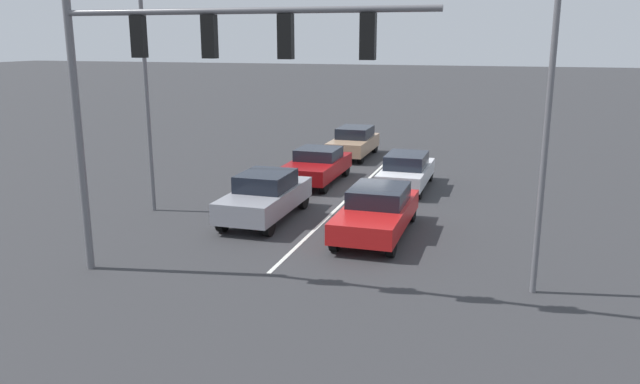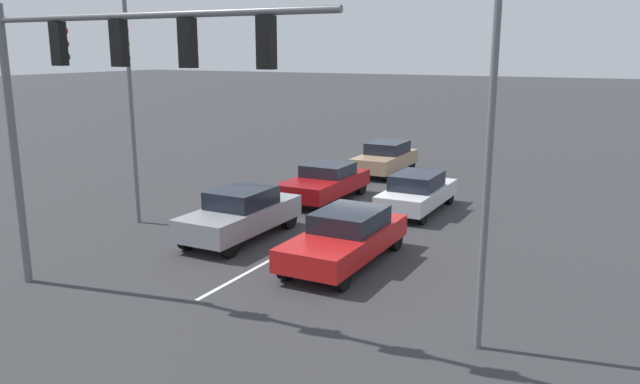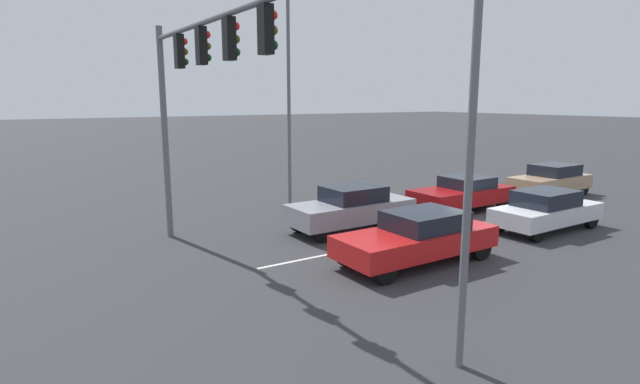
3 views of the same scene
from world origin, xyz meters
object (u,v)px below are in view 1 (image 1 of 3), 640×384
Objects in this scene: street_lamp_right_shoulder at (148,65)px; car_maroon_midlane_second at (317,165)px; car_red_leftlane_front at (377,211)px; car_gray_midlane_front at (265,196)px; traffic_signal_gantry at (184,69)px; car_tan_midlane_third at (354,142)px; street_lamp_left_shoulder at (543,98)px; car_silver_leftlane_second at (407,170)px.

car_maroon_midlane_second is at bearing -124.69° from street_lamp_right_shoulder.
car_red_leftlane_front is 7.35m from car_maroon_midlane_second.
car_gray_midlane_front is (3.88, -0.55, 0.05)m from car_red_leftlane_front.
traffic_signal_gantry reaches higher than car_red_leftlane_front.
car_red_leftlane_front reaches higher than car_maroon_midlane_second.
car_gray_midlane_front is 1.06× the size of car_tan_midlane_third.
car_gray_midlane_front is 0.51× the size of street_lamp_right_shoulder.
car_gray_midlane_front is 0.56× the size of street_lamp_left_shoulder.
street_lamp_left_shoulder is (-4.35, 3.33, 3.83)m from car_red_leftlane_front.
car_maroon_midlane_second is at bearing -49.34° from street_lamp_left_shoulder.
car_gray_midlane_front reaches higher than car_silver_leftlane_second.
street_lamp_left_shoulder reaches higher than car_gray_midlane_front.
car_maroon_midlane_second is 12.13m from traffic_signal_gantry.
car_gray_midlane_front is 5.82m from street_lamp_right_shoulder.
car_silver_leftlane_second reaches higher than car_maroon_midlane_second.
street_lamp_right_shoulder is at bearing -3.07° from car_red_leftlane_front.
car_gray_midlane_front reaches higher than car_maroon_midlane_second.
car_red_leftlane_front is 1.11× the size of car_tan_midlane_third.
car_silver_leftlane_second is 0.97× the size of car_maroon_midlane_second.
car_red_leftlane_front is at bearing 121.85° from car_maroon_midlane_second.
street_lamp_left_shoulder reaches higher than car_tan_midlane_third.
car_red_leftlane_front is 1.05× the size of car_gray_midlane_front.
car_maroon_midlane_second is (3.88, -6.24, -0.02)m from car_red_leftlane_front.
street_lamp_left_shoulder is (-8.23, 3.89, 3.78)m from car_gray_midlane_front.
car_gray_midlane_front reaches higher than car_red_leftlane_front.
street_lamp_right_shoulder is (4.03, 5.82, 4.27)m from car_maroon_midlane_second.
car_red_leftlane_front is 0.54× the size of street_lamp_right_shoulder.
car_gray_midlane_front is 9.86m from street_lamp_left_shoulder.
car_tan_midlane_third is (3.69, -6.06, 0.04)m from car_silver_leftlane_second.
car_silver_leftlane_second is 0.49× the size of street_lamp_right_shoulder.
street_lamp_left_shoulder is (-12.26, 3.76, -0.43)m from street_lamp_right_shoulder.
car_red_leftlane_front is at bearing 171.89° from car_gray_midlane_front.
street_lamp_left_shoulder reaches higher than car_silver_leftlane_second.
car_tan_midlane_third is at bearing -90.31° from car_gray_midlane_front.
car_tan_midlane_third is 17.94m from traffic_signal_gantry.
traffic_signal_gantry is at bearing 73.25° from car_silver_leftlane_second.
street_lamp_left_shoulder is at bearing 154.73° from car_gray_midlane_front.
car_silver_leftlane_second is at bearing -123.19° from car_gray_midlane_front.
car_silver_leftlane_second is 1.01× the size of car_tan_midlane_third.
car_red_leftlane_front is 6.29m from car_silver_leftlane_second.
traffic_signal_gantry is at bearing 12.22° from street_lamp_left_shoulder.
street_lamp_right_shoulder is at bearing 37.02° from car_silver_leftlane_second.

